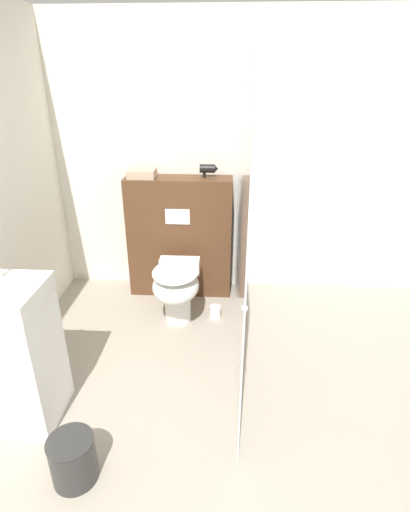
{
  "coord_description": "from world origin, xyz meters",
  "views": [
    {
      "loc": [
        0.27,
        -1.28,
        2.0
      ],
      "look_at": [
        0.11,
        1.44,
        0.74
      ],
      "focal_mm": 28.0,
      "sensor_mm": 36.0,
      "label": 1
    }
  ],
  "objects": [
    {
      "name": "hair_drier",
      "position": [
        0.1,
        2.25,
        1.22
      ],
      "size": [
        0.16,
        0.08,
        0.12
      ],
      "color": "black",
      "rests_on": "partition_panel"
    },
    {
      "name": "folded_towel",
      "position": [
        -0.49,
        2.21,
        1.18
      ],
      "size": [
        0.24,
        0.19,
        0.07
      ],
      "color": "tan",
      "rests_on": "partition_panel"
    },
    {
      "name": "ground_plane",
      "position": [
        0.0,
        0.0,
        0.0
      ],
      "size": [
        12.0,
        12.0,
        0.0
      ],
      "primitive_type": "plane",
      "color": "#9E9384"
    },
    {
      "name": "shower_glass",
      "position": [
        0.37,
        1.34,
        1.03
      ],
      "size": [
        0.04,
        2.1,
        2.07
      ],
      "color": "silver",
      "rests_on": "ground_plane"
    },
    {
      "name": "toilet",
      "position": [
        -0.14,
        1.64,
        0.35
      ],
      "size": [
        0.39,
        0.59,
        0.53
      ],
      "color": "white",
      "rests_on": "ground_plane"
    },
    {
      "name": "partition_panel",
      "position": [
        -0.17,
        2.23,
        0.57
      ],
      "size": [
        0.97,
        0.28,
        1.14
      ],
      "color": "#51331E",
      "rests_on": "ground_plane"
    },
    {
      "name": "spare_toilet_roll",
      "position": [
        0.19,
        1.74,
        0.06
      ],
      "size": [
        0.1,
        0.1,
        0.11
      ],
      "color": "white",
      "rests_on": "ground_plane"
    },
    {
      "name": "wall_back",
      "position": [
        0.0,
        2.42,
        1.25
      ],
      "size": [
        8.0,
        0.06,
        2.5
      ],
      "color": "silver",
      "rests_on": "ground_plane"
    },
    {
      "name": "sink_vanity",
      "position": [
        -1.02,
        0.56,
        0.47
      ],
      "size": [
        0.54,
        0.43,
        1.07
      ],
      "color": "white",
      "rests_on": "ground_plane"
    },
    {
      "name": "waste_bin",
      "position": [
        -0.51,
        0.14,
        0.14
      ],
      "size": [
        0.25,
        0.25,
        0.27
      ],
      "color": "#2D2D2D",
      "rests_on": "ground_plane"
    }
  ]
}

